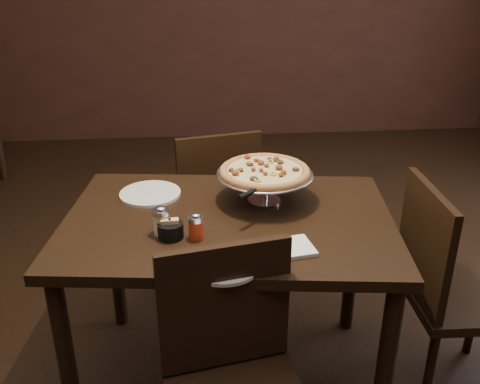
{
  "coord_description": "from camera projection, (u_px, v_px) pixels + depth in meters",
  "views": [
    {
      "loc": [
        -0.05,
        -1.78,
        1.77
      ],
      "look_at": [
        0.13,
        0.14,
        0.89
      ],
      "focal_mm": 40.0,
      "sensor_mm": 36.0,
      "label": 1
    }
  ],
  "objects": [
    {
      "name": "packet_caddy",
      "position": [
        171.0,
        230.0,
        1.94
      ],
      "size": [
        0.09,
        0.09,
        0.07
      ],
      "rotation": [
        0.0,
        0.0,
        0.11
      ],
      "color": "black",
      "rests_on": "dining_table"
    },
    {
      "name": "pepper_flake_shaker",
      "position": [
        196.0,
        227.0,
        1.93
      ],
      "size": [
        0.06,
        0.06,
        0.1
      ],
      "color": "maroon",
      "rests_on": "dining_table"
    },
    {
      "name": "room",
      "position": [
        224.0,
        68.0,
        1.79
      ],
      "size": [
        6.04,
        7.04,
        2.84
      ],
      "color": "black",
      "rests_on": "ground"
    },
    {
      "name": "pizza_stand",
      "position": [
        265.0,
        172.0,
        2.18
      ],
      "size": [
        0.4,
        0.4,
        0.16
      ],
      "color": "silver",
      "rests_on": "dining_table"
    },
    {
      "name": "dining_table",
      "position": [
        229.0,
        241.0,
        2.14
      ],
      "size": [
        1.38,
        1.01,
        0.81
      ],
      "rotation": [
        0.0,
        0.0,
        -0.12
      ],
      "color": "black",
      "rests_on": "ground"
    },
    {
      "name": "plate_near",
      "position": [
        224.0,
        264.0,
        1.78
      ],
      "size": [
        0.25,
        0.25,
        0.01
      ],
      "primitive_type": "cylinder",
      "color": "silver",
      "rests_on": "dining_table"
    },
    {
      "name": "plate_left",
      "position": [
        150.0,
        194.0,
        2.29
      ],
      "size": [
        0.26,
        0.26,
        0.01
      ],
      "primitive_type": "cylinder",
      "color": "silver",
      "rests_on": "dining_table"
    },
    {
      "name": "parmesan_shaker",
      "position": [
        162.0,
        221.0,
        1.96
      ],
      "size": [
        0.06,
        0.06,
        0.11
      ],
      "color": "beige",
      "rests_on": "dining_table"
    },
    {
      "name": "chair_far",
      "position": [
        214.0,
        203.0,
        2.9
      ],
      "size": [
        0.52,
        0.52,
        0.93
      ],
      "rotation": [
        0.0,
        0.0,
        3.35
      ],
      "color": "black",
      "rests_on": "ground"
    },
    {
      "name": "napkin_stack",
      "position": [
        293.0,
        248.0,
        1.88
      ],
      "size": [
        0.16,
        0.16,
        0.01
      ],
      "primitive_type": "cube",
      "rotation": [
        0.0,
        0.0,
        0.17
      ],
      "color": "white",
      "rests_on": "dining_table"
    },
    {
      "name": "chair_side",
      "position": [
        448.0,
        285.0,
        2.18
      ],
      "size": [
        0.45,
        0.45,
        0.95
      ],
      "rotation": [
        0.0,
        0.0,
        1.55
      ],
      "color": "black",
      "rests_on": "ground"
    },
    {
      "name": "serving_spatula",
      "position": [
        249.0,
        193.0,
        2.0
      ],
      "size": [
        0.15,
        0.15,
        0.02
      ],
      "rotation": [
        0.0,
        0.0,
        -0.78
      ],
      "color": "silver",
      "rests_on": "pizza_stand"
    },
    {
      "name": "chair_near",
      "position": [
        235.0,
        379.0,
        1.71
      ],
      "size": [
        0.52,
        0.52,
        0.94
      ],
      "rotation": [
        0.0,
        0.0,
        0.2
      ],
      "color": "black",
      "rests_on": "ground"
    }
  ]
}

